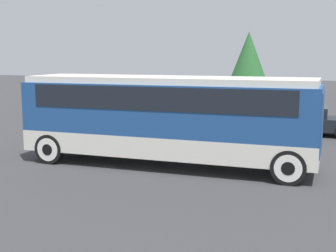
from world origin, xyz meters
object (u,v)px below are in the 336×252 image
object	(u,v)px
parked_car_mid	(306,120)
parked_car_far	(179,116)
parked_car_near	(133,121)
tour_bus	(171,113)

from	to	relation	value
parked_car_mid	parked_car_far	distance (m)	6.48
parked_car_near	parked_car_mid	world-z (taller)	parked_car_mid
tour_bus	parked_car_near	xyz separation A→B (m)	(-3.83, 5.42, -1.19)
parked_car_mid	parked_car_far	world-z (taller)	parked_car_mid
tour_bus	parked_car_mid	size ratio (longest dim) A/B	2.44
tour_bus	parked_car_near	bearing A→B (deg)	125.25
parked_car_near	parked_car_mid	bearing A→B (deg)	20.61
parked_car_far	parked_car_mid	bearing A→B (deg)	3.47
tour_bus	parked_car_far	distance (m)	8.45
parked_car_mid	parked_car_far	bearing A→B (deg)	-176.53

